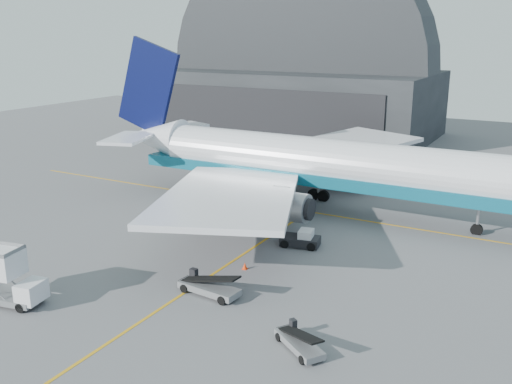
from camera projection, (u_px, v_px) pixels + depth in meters
The scene contains 9 objects.
ground at pixel (207, 278), 45.71m from camera, with size 200.00×200.00×0.00m, color #565659.
taxi_lines at pixel (278, 231), 56.38m from camera, with size 80.00×42.12×0.02m.
hangar at pixel (299, 84), 108.08m from camera, with size 50.00×28.30×28.00m.
airliner at pixel (307, 162), 62.55m from camera, with size 53.18×51.57×18.66m.
catering_truck at pixel (3, 277), 41.08m from camera, with size 6.12×3.16×4.00m.
pushback_tug at pixel (301, 240), 52.40m from camera, with size 3.85×2.67×1.64m.
belt_loader_a at pixel (209, 287), 42.71m from camera, with size 5.30×2.21×1.99m.
belt_loader_b at pixel (299, 342), 35.33m from camera, with size 4.11×3.45×1.65m.
traffic_cone at pixel (245, 266), 47.35m from camera, with size 0.41×0.41×0.59m.
Camera 1 is at (23.78, -34.98, 19.05)m, focal length 40.00 mm.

